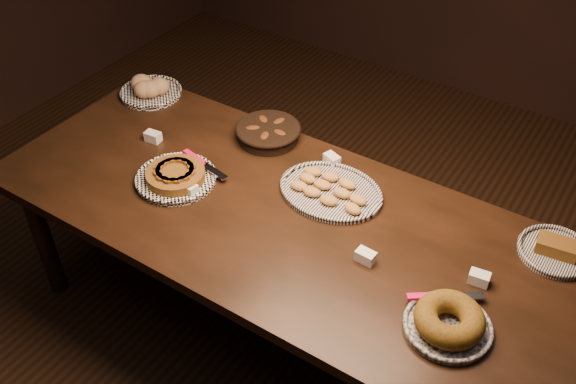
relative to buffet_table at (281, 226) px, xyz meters
The scene contains 9 objects.
ground 0.68m from the buffet_table, ahead, with size 5.00×5.00×0.00m, color black.
buffet_table is the anchor object (origin of this frame).
apple_tart_plate 0.49m from the buffet_table, behind, with size 0.36×0.34×0.06m.
madeleine_platter 0.25m from the buffet_table, 62.31° to the left, with size 0.43×0.35×0.05m.
bundt_cake_plate 0.79m from the buffet_table, 12.89° to the right, with size 0.31×0.34×0.09m.
croissant_basket 0.51m from the buffet_table, 130.01° to the left, with size 0.33×0.33×0.07m.
bread_roll_plate 1.09m from the buffet_table, 160.24° to the left, with size 0.30×0.30×0.09m.
loaf_plate 1.03m from the buffet_table, 20.41° to the left, with size 0.27×0.27×0.06m.
tent_cards 0.12m from the buffet_table, 79.16° to the left, with size 1.60×0.54×0.04m.
Camera 1 is at (1.05, -1.55, 2.44)m, focal length 40.00 mm.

